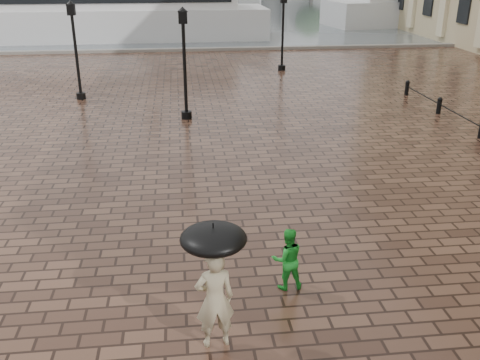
{
  "coord_description": "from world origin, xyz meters",
  "views": [
    {
      "loc": [
        2.73,
        -8.14,
        6.3
      ],
      "look_at": [
        4.09,
        3.56,
        1.4
      ],
      "focal_mm": 40.0,
      "sensor_mm": 36.0,
      "label": 1
    }
  ],
  "objects_px": {
    "ferry_near": "(109,7)",
    "child_pedestrian": "(287,259)",
    "street_lamps": "(83,51)",
    "adult_pedestrian": "(215,299)"
  },
  "relations": [
    {
      "from": "ferry_near",
      "to": "child_pedestrian",
      "type": "bearing_deg",
      "value": -79.59
    },
    {
      "from": "street_lamps",
      "to": "child_pedestrian",
      "type": "bearing_deg",
      "value": -68.96
    },
    {
      "from": "adult_pedestrian",
      "to": "child_pedestrian",
      "type": "bearing_deg",
      "value": -142.0
    },
    {
      "from": "adult_pedestrian",
      "to": "ferry_near",
      "type": "xyz_separation_m",
      "value": [
        -5.89,
        39.62,
        1.63
      ]
    },
    {
      "from": "street_lamps",
      "to": "adult_pedestrian",
      "type": "bearing_deg",
      "value": -75.24
    },
    {
      "from": "street_lamps",
      "to": "child_pedestrian",
      "type": "distance_m",
      "value": 17.8
    },
    {
      "from": "child_pedestrian",
      "to": "ferry_near",
      "type": "relative_size",
      "value": 0.05
    },
    {
      "from": "street_lamps",
      "to": "child_pedestrian",
      "type": "xyz_separation_m",
      "value": [
        6.36,
        -16.54,
        -1.66
      ]
    },
    {
      "from": "street_lamps",
      "to": "adult_pedestrian",
      "type": "relative_size",
      "value": 11.51
    },
    {
      "from": "street_lamps",
      "to": "ferry_near",
      "type": "bearing_deg",
      "value": 92.95
    }
  ]
}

